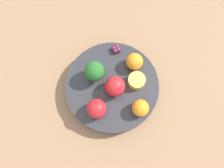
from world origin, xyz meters
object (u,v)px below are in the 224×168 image
Objects in this scene: broccoli at (94,71)px; apple_red at (97,109)px; bowl at (112,87)px; orange_front at (140,108)px; orange_back at (134,62)px; apple_green at (115,86)px; small_cup at (136,81)px; grape_cluster at (116,49)px.

apple_red is at bearing -70.57° from broccoli.
bowl is 0.07m from broccoli.
bowl is at bearing -14.41° from broccoli.
orange_front is (0.08, -0.04, 0.04)m from bowl.
orange_back reaches higher than bowl.
apple_green is 0.06m from small_cup.
orange_front reaches higher than grape_cluster.
grape_cluster is at bearing 135.24° from small_cup.
broccoli is (-0.05, 0.01, 0.05)m from bowl.
orange_front is 0.96× the size of small_cup.
bowl is at bearing -80.54° from grape_cluster.
orange_back is (-0.04, 0.12, 0.00)m from orange_front.
small_cup is at bearing -68.78° from orange_back.
orange_back reaches higher than orange_front.
broccoli reaches higher than small_cup.
broccoli reaches higher than apple_red.
broccoli is 1.40× the size of orange_back.
grape_cluster is (-0.02, 0.10, 0.03)m from bowl.
broccoli is at bearing 160.22° from apple_green.
apple_red is 0.16m from orange_back.
grape_cluster is (-0.03, 0.11, -0.02)m from apple_green.
broccoli is 2.29× the size of grape_cluster.
bowl is 0.10m from grape_cluster.
orange_back is at bearing 111.22° from small_cup.
orange_front is (0.13, -0.06, -0.01)m from broccoli.
orange_front reaches higher than small_cup.
apple_red is 0.13m from small_cup.
orange_front is 0.07m from small_cup.
orange_back is 1.63× the size of grape_cluster.
grape_cluster is (-0.06, 0.03, -0.02)m from orange_back.
apple_green is 1.16× the size of small_cup.
apple_green is (0.03, 0.07, 0.00)m from apple_red.
apple_red is 0.07m from apple_green.
small_cup is at bearing 23.03° from bowl.
broccoli is at bearing -110.46° from grape_cluster.
bowl is 5.53× the size of orange_back.
bowl is at bearing 76.17° from apple_red.
orange_front is 0.95× the size of orange_back.
apple_green is at bearing -19.78° from broccoli.
small_cup is (0.06, 0.03, 0.03)m from bowl.
broccoli is 0.11m from orange_back.
apple_red is 1.10× the size of small_cup.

